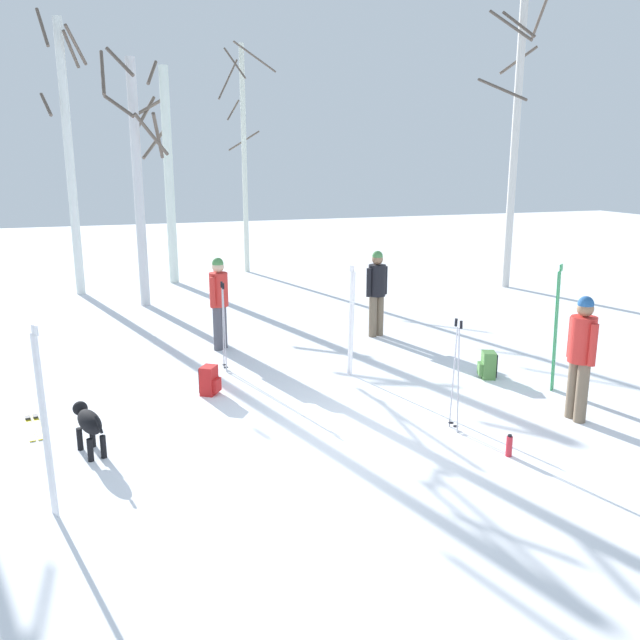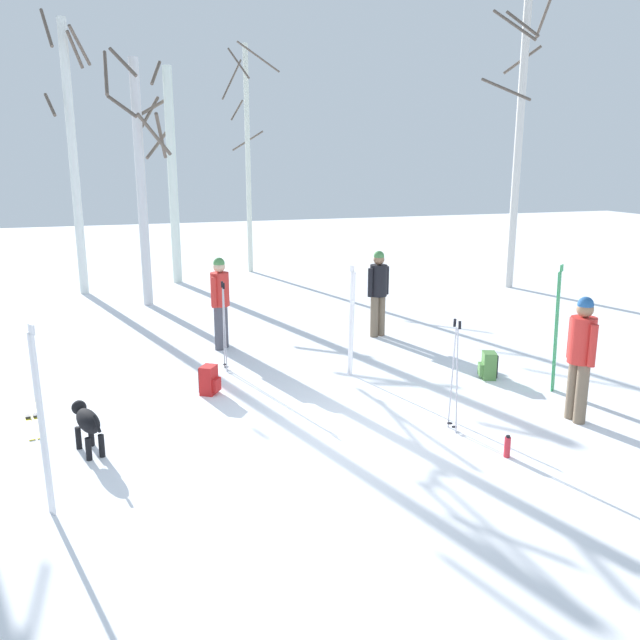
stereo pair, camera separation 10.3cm
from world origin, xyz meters
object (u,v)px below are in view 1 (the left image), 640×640
Objects in this scene: person_2 at (581,350)px; ski_pair_planted_1 at (351,322)px; backpack_0 at (488,365)px; birch_tree_2 at (69,154)px; birch_tree_3 at (137,177)px; person_1 at (219,297)px; ski_poles_1 at (456,372)px; ski_pair_planted_0 at (45,423)px; ski_pair_planted_2 at (556,330)px; ski_poles_0 at (224,324)px; water_bottle_0 at (509,446)px; person_0 at (377,288)px; birch_tree_4 at (167,172)px; birch_tree_6 at (515,141)px; dog at (89,422)px; birch_tree_5 at (244,154)px; ski_pair_lying_0 at (31,417)px; backpack_1 at (209,381)px.

person_2 is 3.53m from ski_pair_planted_1.
backpack_0 is 0.06× the size of birch_tree_2.
birch_tree_3 reaches higher than backpack_0.
person_1 is 1.15× the size of ski_poles_1.
ski_pair_planted_2 is at bearing 11.36° from ski_pair_planted_0.
ski_poles_0 reaches higher than water_bottle_0.
ski_pair_planted_2 reaches higher than backpack_0.
person_0 is 8.21m from birch_tree_4.
birch_tree_6 is (6.15, 9.23, 3.79)m from water_bottle_0.
ski_poles_1 is 2.38m from backpack_0.
ski_pair_planted_0 is at bearing -173.15° from ski_poles_1.
person_0 is 8.91m from birch_tree_2.
ski_poles_1 is 0.25× the size of birch_tree_4.
ski_poles_1 is (-1.75, 0.22, -0.19)m from person_2.
person_0 is at bearing -1.47° from person_1.
ski_pair_planted_1 reaches higher than ski_poles_0.
dog is at bearing -101.39° from birch_tree_4.
ski_pair_planted_0 is at bearing -90.55° from birch_tree_2.
backpack_0 is (2.04, -0.85, -0.69)m from ski_pair_planted_1.
ski_pair_planted_2 is 0.27× the size of birch_tree_6.
person_0 is 7.19m from birch_tree_6.
birch_tree_5 reaches higher than ski_pair_planted_2.
person_1 is 5.24m from ski_poles_1.
ski_pair_planted_2 is (2.62, -1.70, 0.07)m from ski_pair_planted_1.
birch_tree_6 reaches higher than ski_pair_lying_0.
dog is 0.13× the size of birch_tree_5.
ski_pair_planted_2 reaches higher than backpack_1.
backpack_0 is at bearing -125.85° from birch_tree_6.
ski_pair_planted_1 is 3.59m from water_bottle_0.
ski_pair_planted_2 is at bearing -56.00° from backpack_0.
backpack_1 is 0.07× the size of birch_tree_5.
person_0 is 2.54m from ski_pair_planted_1.
birch_tree_5 is (5.01, 13.67, 2.61)m from ski_pair_planted_0.
birch_tree_6 reaches higher than person_2.
ski_pair_planted_0 reaches higher than dog.
dog is at bearing -110.77° from birch_tree_5.
water_bottle_0 is at bearing -3.72° from ski_pair_planted_0.
birch_tree_2 is (-6.33, 9.37, 3.35)m from backpack_0.
water_bottle_0 is at bearing -29.56° from ski_pair_lying_0.
person_2 is 0.28× the size of birch_tree_4.
ski_pair_planted_1 is 0.31× the size of birch_tree_3.
birch_tree_2 is at bearing 131.61° from person_0.
person_0 is 0.88× the size of ski_pair_planted_2.
ski_poles_0 is 0.20× the size of birch_tree_6.
ski_pair_planted_0 reaches higher than person_1.
person_2 is 6.27× the size of water_bottle_0.
birch_tree_3 is (-0.44, 6.71, 2.83)m from backpack_1.
birch_tree_5 is (-2.00, 12.26, 2.61)m from ski_pair_planted_2.
ski_poles_1 is (4.86, 0.58, -0.18)m from ski_pair_planted_0.
person_2 is 13.26m from birch_tree_2.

